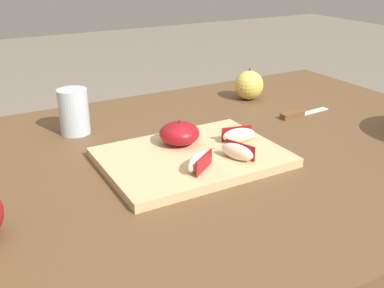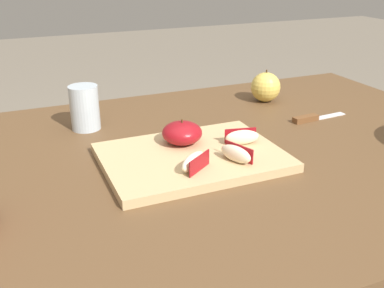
{
  "view_description": "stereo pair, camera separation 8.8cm",
  "coord_description": "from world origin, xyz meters",
  "px_view_note": "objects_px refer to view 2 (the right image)",
  "views": [
    {
      "loc": [
        -0.46,
        -0.73,
        1.11
      ],
      "look_at": [
        -0.06,
        -0.02,
        0.76
      ],
      "focal_mm": 41.8,
      "sensor_mm": 36.0,
      "label": 1
    },
    {
      "loc": [
        -0.38,
        -0.77,
        1.11
      ],
      "look_at": [
        -0.06,
        -0.02,
        0.76
      ],
      "focal_mm": 41.8,
      "sensor_mm": 36.0,
      "label": 2
    }
  ],
  "objects_px": {
    "apple_half_skin_up": "(182,133)",
    "apple_wedge_right": "(235,154)",
    "apple_wedge_middle": "(194,162)",
    "apple_wedge_left": "(242,137)",
    "cutting_board": "(192,157)",
    "whole_apple_golden": "(266,87)",
    "drinking_glass_water": "(85,108)",
    "paring_knife": "(310,118)"
  },
  "relations": [
    {
      "from": "drinking_glass_water",
      "to": "paring_knife",
      "type": "bearing_deg",
      "value": -17.2
    },
    {
      "from": "cutting_board",
      "to": "paring_knife",
      "type": "height_order",
      "value": "cutting_board"
    },
    {
      "from": "apple_half_skin_up",
      "to": "drinking_glass_water",
      "type": "distance_m",
      "value": 0.27
    },
    {
      "from": "apple_wedge_left",
      "to": "drinking_glass_water",
      "type": "height_order",
      "value": "drinking_glass_water"
    },
    {
      "from": "whole_apple_golden",
      "to": "drinking_glass_water",
      "type": "bearing_deg",
      "value": -178.0
    },
    {
      "from": "apple_wedge_right",
      "to": "drinking_glass_water",
      "type": "xyz_separation_m",
      "value": [
        -0.22,
        0.33,
        0.02
      ]
    },
    {
      "from": "apple_wedge_middle",
      "to": "apple_wedge_left",
      "type": "distance_m",
      "value": 0.16
    },
    {
      "from": "cutting_board",
      "to": "whole_apple_golden",
      "type": "xyz_separation_m",
      "value": [
        0.34,
        0.28,
        0.03
      ]
    },
    {
      "from": "apple_wedge_left",
      "to": "apple_half_skin_up",
      "type": "bearing_deg",
      "value": 154.48
    },
    {
      "from": "whole_apple_golden",
      "to": "drinking_glass_water",
      "type": "relative_size",
      "value": 0.86
    },
    {
      "from": "cutting_board",
      "to": "whole_apple_golden",
      "type": "relative_size",
      "value": 3.92
    },
    {
      "from": "apple_wedge_right",
      "to": "whole_apple_golden",
      "type": "height_order",
      "value": "whole_apple_golden"
    },
    {
      "from": "apple_wedge_middle",
      "to": "whole_apple_golden",
      "type": "distance_m",
      "value": 0.51
    },
    {
      "from": "apple_half_skin_up",
      "to": "apple_wedge_middle",
      "type": "xyz_separation_m",
      "value": [
        -0.03,
        -0.12,
        -0.01
      ]
    },
    {
      "from": "cutting_board",
      "to": "apple_wedge_middle",
      "type": "relative_size",
      "value": 4.94
    },
    {
      "from": "apple_wedge_middle",
      "to": "paring_knife",
      "type": "height_order",
      "value": "apple_wedge_middle"
    },
    {
      "from": "cutting_board",
      "to": "drinking_glass_water",
      "type": "bearing_deg",
      "value": 121.14
    },
    {
      "from": "apple_wedge_middle",
      "to": "cutting_board",
      "type": "bearing_deg",
      "value": 69.91
    },
    {
      "from": "whole_apple_golden",
      "to": "drinking_glass_water",
      "type": "height_order",
      "value": "drinking_glass_water"
    },
    {
      "from": "whole_apple_golden",
      "to": "apple_wedge_middle",
      "type": "bearing_deg",
      "value": -136.38
    },
    {
      "from": "apple_wedge_middle",
      "to": "drinking_glass_water",
      "type": "relative_size",
      "value": 0.68
    },
    {
      "from": "paring_knife",
      "to": "whole_apple_golden",
      "type": "distance_m",
      "value": 0.18
    },
    {
      "from": "apple_wedge_right",
      "to": "apple_wedge_left",
      "type": "height_order",
      "value": "same"
    },
    {
      "from": "cutting_board",
      "to": "apple_wedge_right",
      "type": "relative_size",
      "value": 4.72
    },
    {
      "from": "paring_knife",
      "to": "drinking_glass_water",
      "type": "xyz_separation_m",
      "value": [
        -0.53,
        0.16,
        0.05
      ]
    },
    {
      "from": "cutting_board",
      "to": "apple_wedge_left",
      "type": "relative_size",
      "value": 4.74
    },
    {
      "from": "apple_wedge_middle",
      "to": "apple_wedge_left",
      "type": "xyz_separation_m",
      "value": [
        0.14,
        0.07,
        0.0
      ]
    },
    {
      "from": "cutting_board",
      "to": "apple_wedge_middle",
      "type": "bearing_deg",
      "value": -110.09
    },
    {
      "from": "cutting_board",
      "to": "drinking_glass_water",
      "type": "height_order",
      "value": "drinking_glass_water"
    },
    {
      "from": "cutting_board",
      "to": "whole_apple_golden",
      "type": "bearing_deg",
      "value": 39.52
    },
    {
      "from": "apple_wedge_left",
      "to": "paring_knife",
      "type": "relative_size",
      "value": 0.46
    },
    {
      "from": "cutting_board",
      "to": "apple_wedge_middle",
      "type": "distance_m",
      "value": 0.08
    },
    {
      "from": "apple_wedge_right",
      "to": "drinking_glass_water",
      "type": "height_order",
      "value": "drinking_glass_water"
    },
    {
      "from": "apple_half_skin_up",
      "to": "drinking_glass_water",
      "type": "xyz_separation_m",
      "value": [
        -0.16,
        0.21,
        0.01
      ]
    },
    {
      "from": "apple_half_skin_up",
      "to": "whole_apple_golden",
      "type": "xyz_separation_m",
      "value": [
        0.34,
        0.23,
        0.0
      ]
    },
    {
      "from": "paring_knife",
      "to": "whole_apple_golden",
      "type": "bearing_deg",
      "value": 96.5
    },
    {
      "from": "whole_apple_golden",
      "to": "apple_half_skin_up",
      "type": "bearing_deg",
      "value": -146.36
    },
    {
      "from": "apple_half_skin_up",
      "to": "apple_wedge_right",
      "type": "xyz_separation_m",
      "value": [
        0.06,
        -0.12,
        -0.01
      ]
    },
    {
      "from": "apple_wedge_middle",
      "to": "paring_knife",
      "type": "xyz_separation_m",
      "value": [
        0.39,
        0.17,
        -0.03
      ]
    },
    {
      "from": "apple_half_skin_up",
      "to": "paring_knife",
      "type": "height_order",
      "value": "apple_half_skin_up"
    },
    {
      "from": "cutting_board",
      "to": "apple_wedge_left",
      "type": "height_order",
      "value": "apple_wedge_left"
    },
    {
      "from": "paring_knife",
      "to": "drinking_glass_water",
      "type": "bearing_deg",
      "value": 162.8
    }
  ]
}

